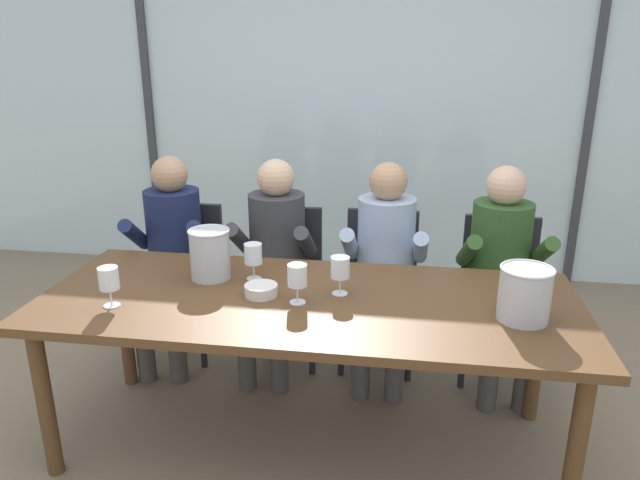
# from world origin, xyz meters

# --- Properties ---
(ground) EXTENTS (14.00, 14.00, 0.00)m
(ground) POSITION_xyz_m (0.00, 1.00, 0.00)
(ground) COLOR #847056
(window_glass_panel) EXTENTS (7.55, 0.03, 2.60)m
(window_glass_panel) POSITION_xyz_m (0.00, 2.31, 1.30)
(window_glass_panel) COLOR silver
(window_glass_panel) RESTS_ON ground
(window_mullion_left) EXTENTS (0.06, 0.06, 2.60)m
(window_mullion_left) POSITION_xyz_m (-1.70, 2.29, 1.30)
(window_mullion_left) COLOR #38383D
(window_mullion_left) RESTS_ON ground
(window_mullion_right) EXTENTS (0.06, 0.06, 2.60)m
(window_mullion_right) POSITION_xyz_m (1.70, 2.29, 1.30)
(window_mullion_right) COLOR #38383D
(window_mullion_right) RESTS_ON ground
(hillside_vineyard) EXTENTS (13.55, 2.40, 1.60)m
(hillside_vineyard) POSITION_xyz_m (0.00, 6.21, 0.80)
(hillside_vineyard) COLOR #386633
(hillside_vineyard) RESTS_ON ground
(dining_table) EXTENTS (2.35, 0.93, 0.75)m
(dining_table) POSITION_xyz_m (0.00, 0.00, 0.68)
(dining_table) COLOR brown
(dining_table) RESTS_ON ground
(chair_near_curtain) EXTENTS (0.44, 0.44, 0.88)m
(chair_near_curtain) POSITION_xyz_m (-0.91, 0.87, 0.52)
(chair_near_curtain) COLOR #232328
(chair_near_curtain) RESTS_ON ground
(chair_left_of_center) EXTENTS (0.46, 0.46, 0.88)m
(chair_left_of_center) POSITION_xyz_m (-0.29, 0.88, 0.52)
(chair_left_of_center) COLOR #232328
(chair_left_of_center) RESTS_ON ground
(chair_center) EXTENTS (0.45, 0.45, 0.88)m
(chair_center) POSITION_xyz_m (0.27, 0.91, 0.52)
(chair_center) COLOR #232328
(chair_center) RESTS_ON ground
(chair_right_of_center) EXTENTS (0.45, 0.45, 0.88)m
(chair_right_of_center) POSITION_xyz_m (0.95, 0.87, 0.52)
(chair_right_of_center) COLOR #232328
(chair_right_of_center) RESTS_ON ground
(person_navy_polo) EXTENTS (0.49, 0.63, 1.20)m
(person_navy_polo) POSITION_xyz_m (-0.93, 0.74, 0.69)
(person_navy_polo) COLOR #192347
(person_navy_polo) RESTS_ON ground
(person_charcoal_jacket) EXTENTS (0.46, 0.61, 1.20)m
(person_charcoal_jacket) POSITION_xyz_m (-0.32, 0.74, 0.69)
(person_charcoal_jacket) COLOR #38383D
(person_charcoal_jacket) RESTS_ON ground
(person_pale_blue_shirt) EXTENTS (0.47, 0.61, 1.20)m
(person_pale_blue_shirt) POSITION_xyz_m (0.30, 0.74, 0.69)
(person_pale_blue_shirt) COLOR #9EB2D1
(person_pale_blue_shirt) RESTS_ON ground
(person_olive_shirt) EXTENTS (0.49, 0.63, 1.20)m
(person_olive_shirt) POSITION_xyz_m (0.93, 0.74, 0.69)
(person_olive_shirt) COLOR #2D5123
(person_olive_shirt) RESTS_ON ground
(ice_bucket_primary) EXTENTS (0.19, 0.19, 0.24)m
(ice_bucket_primary) POSITION_xyz_m (-0.49, 0.16, 0.87)
(ice_bucket_primary) COLOR #B7B7BC
(ice_bucket_primary) RESTS_ON dining_table
(ice_bucket_secondary) EXTENTS (0.21, 0.21, 0.22)m
(ice_bucket_secondary) POSITION_xyz_m (0.89, -0.08, 0.87)
(ice_bucket_secondary) COLOR #B7B7BC
(ice_bucket_secondary) RESTS_ON dining_table
(tasting_bowl) EXTENTS (0.15, 0.15, 0.05)m
(tasting_bowl) POSITION_xyz_m (-0.21, -0.01, 0.78)
(tasting_bowl) COLOR silver
(tasting_bowl) RESTS_ON dining_table
(wine_glass_by_left_taster) EXTENTS (0.08, 0.08, 0.17)m
(wine_glass_by_left_taster) POSITION_xyz_m (-0.29, 0.18, 0.87)
(wine_glass_by_left_taster) COLOR silver
(wine_glass_by_left_taster) RESTS_ON dining_table
(wine_glass_near_bucket) EXTENTS (0.08, 0.08, 0.17)m
(wine_glass_near_bucket) POSITION_xyz_m (-0.81, -0.21, 0.87)
(wine_glass_near_bucket) COLOR silver
(wine_glass_near_bucket) RESTS_ON dining_table
(wine_glass_center_pour) EXTENTS (0.08, 0.08, 0.17)m
(wine_glass_center_pour) POSITION_xyz_m (-0.04, -0.06, 0.87)
(wine_glass_center_pour) COLOR silver
(wine_glass_center_pour) RESTS_ON dining_table
(wine_glass_by_right_taster) EXTENTS (0.08, 0.08, 0.17)m
(wine_glass_by_right_taster) POSITION_xyz_m (0.13, 0.06, 0.87)
(wine_glass_by_right_taster) COLOR silver
(wine_glass_by_right_taster) RESTS_ON dining_table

